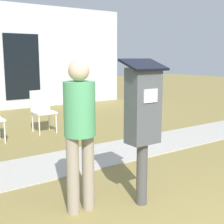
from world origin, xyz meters
name	(u,v)px	position (x,y,z in m)	size (l,w,h in m)	color
sidewalk	(55,164)	(0.00, 2.95, 0.01)	(12.00, 1.10, 0.02)	#B7B2A8
parking_meter	(143,114)	(0.27, 1.24, 1.02)	(0.44, 0.31, 1.59)	#4C4C4C
person_standing	(80,125)	(-0.36, 1.48, 0.93)	(0.32, 0.32, 1.58)	gray
outdoor_chair_middle	(42,108)	(0.68, 5.05, 0.53)	(0.44, 0.44, 0.90)	white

